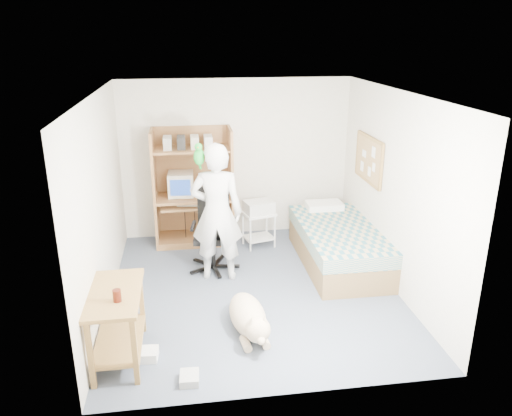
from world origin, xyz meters
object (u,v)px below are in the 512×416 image
Objects in this scene: computer_hutch at (193,192)px; bed at (338,245)px; dog at (249,317)px; side_desk at (117,315)px; office_chair at (213,241)px; printer_cart at (259,224)px; person at (217,213)px.

bed is at bearing -29.29° from computer_hutch.
bed reaches higher than dog.
computer_hutch is 3.08m from side_desk.
computer_hutch reaches higher than office_chair.
dog is (0.51, -2.69, -0.63)m from computer_hutch.
bed is 1.78m from office_chair.
printer_cart is at bearing 49.56° from office_chair.
computer_hutch is 0.97× the size of person.
bed is 2.16m from dog.
office_chair is at bearing -153.07° from printer_cart.
bed is 3.39m from side_desk.
computer_hutch is at bearing 73.86° from side_desk.
dog is (0.28, -1.69, -0.21)m from office_chair.
side_desk is (-0.85, -2.94, -0.33)m from computer_hutch.
person is (-1.73, -0.19, 0.64)m from bed.
bed is 1.29m from printer_cart.
side_desk is 0.89× the size of office_chair.
computer_hutch is 1.80× the size of side_desk.
side_desk is 2.22m from office_chair.
person is at bearing -74.11° from office_chair.
person is at bearing 55.46° from side_desk.
side_desk is 0.84× the size of dog.
dog is at bearing 10.52° from side_desk.
side_desk reaches higher than printer_cart.
side_desk reaches higher than bed.
office_chair is at bearing -74.11° from person.
computer_hutch is at bearing 111.38° from office_chair.
office_chair is 0.94× the size of dog.
computer_hutch is 1.61× the size of office_chair.
side_desk is 2.03m from person.
computer_hutch reaches higher than bed.
computer_hutch is 3.26× the size of printer_cart.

